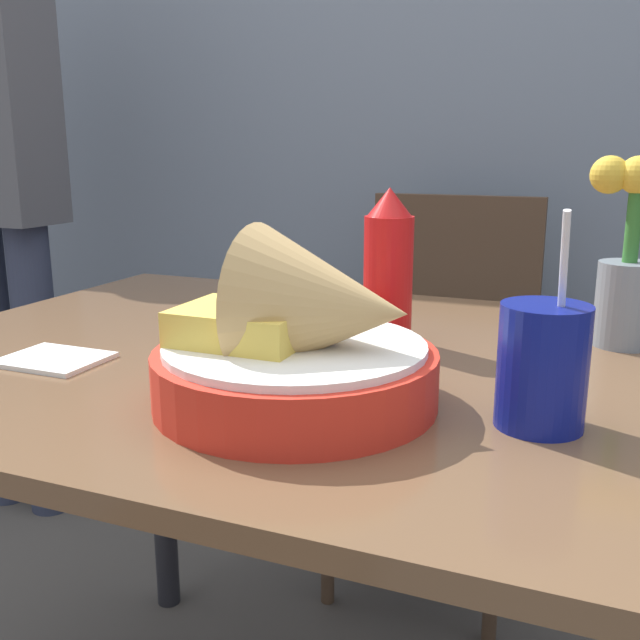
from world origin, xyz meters
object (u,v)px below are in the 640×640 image
Objects in this scene: ketchup_bottle at (388,269)px; flower_vase at (630,260)px; food_basket at (305,345)px; chair_far_window at (443,355)px; drink_cup at (542,370)px.

flower_vase is (0.30, 0.11, 0.02)m from ketchup_bottle.
flower_vase reaches higher than food_basket.
ketchup_bottle is at bearing -160.37° from flower_vase.
flower_vase is (0.37, -0.58, 0.33)m from chair_far_window.
flower_vase reaches higher than drink_cup.
food_basket is 1.40× the size of drink_cup.
flower_vase is at bearing 19.63° from ketchup_bottle.
drink_cup is 0.35m from flower_vase.
ketchup_bottle reaches higher than food_basket.
chair_far_window is 1.00m from food_basket.
chair_far_window is 3.54× the size of flower_vase.
drink_cup is (0.22, -0.23, -0.05)m from ketchup_bottle.
chair_far_window is 0.76m from ketchup_bottle.
flower_vase is (0.07, 0.34, 0.06)m from drink_cup.
ketchup_bottle is 0.33m from drink_cup.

